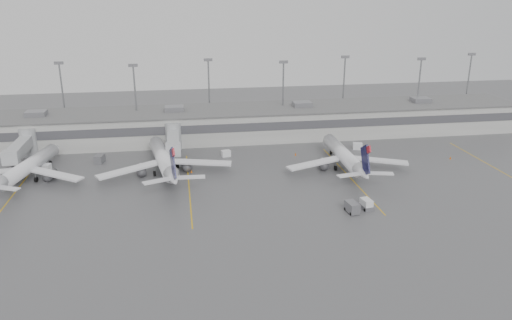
{
  "coord_description": "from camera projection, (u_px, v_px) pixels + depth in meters",
  "views": [
    {
      "loc": [
        -18.7,
        -73.83,
        39.26
      ],
      "look_at": [
        -3.27,
        24.0,
        5.0
      ],
      "focal_mm": 35.0,
      "sensor_mm": 36.0,
      "label": 1
    }
  ],
  "objects": [
    {
      "name": "jet_mid_left",
      "position": [
        164.0,
        160.0,
        110.01
      ],
      "size": [
        29.3,
        33.09,
        10.76
      ],
      "rotation": [
        0.0,
        0.0,
        0.16
      ],
      "color": "white",
      "rests_on": "ground"
    },
    {
      "name": "stand_markings",
      "position": [
        271.0,
        181.0,
        106.91
      ],
      "size": [
        105.25,
        40.0,
        0.01
      ],
      "color": "gold",
      "rests_on": "ground"
    },
    {
      "name": "light_masts",
      "position": [
        245.0,
        90.0,
        140.09
      ],
      "size": [
        142.4,
        8.0,
        20.6
      ],
      "color": "gray",
      "rests_on": "ground"
    },
    {
      "name": "ground",
      "position": [
        297.0,
        232.0,
        84.51
      ],
      "size": [
        260.0,
        260.0,
        0.0
      ],
      "primitive_type": "plane",
      "color": "#4D4D4F",
      "rests_on": "ground"
    },
    {
      "name": "cone_b",
      "position": [
        191.0,
        171.0,
        111.72
      ],
      "size": [
        0.39,
        0.39,
        0.63
      ],
      "primitive_type": "cone",
      "color": "#FC6A05",
      "rests_on": "ground"
    },
    {
      "name": "baggage_tug",
      "position": [
        366.0,
        205.0,
        93.44
      ],
      "size": [
        2.3,
        3.19,
        1.9
      ],
      "rotation": [
        0.0,
        0.0,
        0.15
      ],
      "color": "white",
      "rests_on": "ground"
    },
    {
      "name": "gse_loader",
      "position": [
        100.0,
        159.0,
        118.09
      ],
      "size": [
        2.46,
        3.31,
        1.86
      ],
      "primitive_type": "cube",
      "rotation": [
        0.0,
        0.0,
        -0.22
      ],
      "color": "slate",
      "rests_on": "ground"
    },
    {
      "name": "gse_uld_a",
      "position": [
        45.0,
        168.0,
        111.92
      ],
      "size": [
        2.93,
        2.21,
        1.89
      ],
      "primitive_type": "cube",
      "rotation": [
        0.0,
        0.0,
        -0.17
      ],
      "color": "white",
      "rests_on": "ground"
    },
    {
      "name": "jet_far_left",
      "position": [
        26.0,
        167.0,
        106.16
      ],
      "size": [
        26.36,
        29.89,
        9.81
      ],
      "rotation": [
        0.0,
        0.0,
        -0.23
      ],
      "color": "white",
      "rests_on": "ground"
    },
    {
      "name": "gse_uld_c",
      "position": [
        357.0,
        146.0,
        127.83
      ],
      "size": [
        2.67,
        2.13,
        1.66
      ],
      "primitive_type": "cube",
      "rotation": [
        0.0,
        0.0,
        -0.27
      ],
      "color": "white",
      "rests_on": "ground"
    },
    {
      "name": "cone_a",
      "position": [
        49.0,
        174.0,
        110.04
      ],
      "size": [
        0.5,
        0.5,
        0.8
      ],
      "primitive_type": "cone",
      "color": "#FC6A05",
      "rests_on": "ground"
    },
    {
      "name": "cone_d",
      "position": [
        450.0,
        158.0,
        120.65
      ],
      "size": [
        0.43,
        0.43,
        0.69
      ],
      "primitive_type": "cone",
      "color": "#FC6A05",
      "rests_on": "ground"
    },
    {
      "name": "gse_uld_b",
      "position": [
        226.0,
        153.0,
        122.44
      ],
      "size": [
        2.44,
        1.9,
        1.53
      ],
      "primitive_type": "cube",
      "rotation": [
        0.0,
        0.0,
        0.24
      ],
      "color": "white",
      "rests_on": "ground"
    },
    {
      "name": "jet_bridge_right",
      "position": [
        173.0,
        139.0,
        122.91
      ],
      "size": [
        4.0,
        17.2,
        7.0
      ],
      "color": "#9A9D9F",
      "rests_on": "ground"
    },
    {
      "name": "baggage_cart",
      "position": [
        352.0,
        207.0,
        91.75
      ],
      "size": [
        2.23,
        3.36,
        2.01
      ],
      "rotation": [
        0.0,
        0.0,
        0.15
      ],
      "color": "slate",
      "rests_on": "ground"
    },
    {
      "name": "jet_bridge_left",
      "position": [
        24.0,
        146.0,
        117.76
      ],
      "size": [
        4.0,
        17.2,
        7.0
      ],
      "color": "#9A9D9F",
      "rests_on": "ground"
    },
    {
      "name": "cone_c",
      "position": [
        296.0,
        154.0,
        123.29
      ],
      "size": [
        0.44,
        0.44,
        0.69
      ],
      "primitive_type": "cone",
      "color": "#FC6A05",
      "rests_on": "ground"
    },
    {
      "name": "jet_mid_right",
      "position": [
        345.0,
        156.0,
        113.0
      ],
      "size": [
        28.22,
        31.62,
        10.23
      ],
      "rotation": [
        0.0,
        0.0,
        -0.02
      ],
      "color": "white",
      "rests_on": "ground"
    },
    {
      "name": "terminal",
      "position": [
        249.0,
        122.0,
        137.27
      ],
      "size": [
        152.0,
        17.0,
        9.45
      ],
      "color": "#A3A39E",
      "rests_on": "ground"
    }
  ]
}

